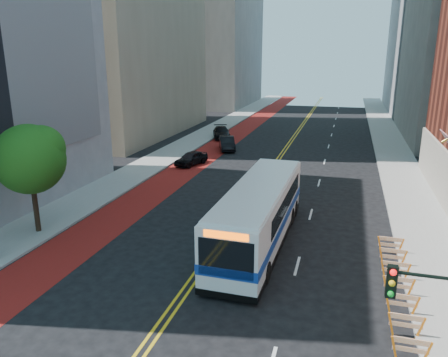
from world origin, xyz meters
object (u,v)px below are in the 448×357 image
street_tree (31,156)px  car_a (191,158)px  car_c (222,132)px  transit_bus (260,213)px  traffic_signal (430,321)px  car_b (227,143)px

street_tree → car_a: 19.61m
car_c → transit_bus: bearing=-89.9°
traffic_signal → car_c: 47.10m
car_a → car_b: bearing=96.3°
street_tree → car_c: 33.95m
car_a → car_b: car_b is taller
car_a → car_b: 7.98m
street_tree → car_b: 27.44m
transit_bus → car_c: size_ratio=2.60×
traffic_signal → street_tree: bearing=155.2°
street_tree → traffic_signal: (20.66, -9.55, -1.19)m
transit_bus → street_tree: bearing=-169.6°
street_tree → car_a: size_ratio=1.65×
transit_bus → car_c: (-11.44, 31.42, -1.17)m
car_b → car_c: size_ratio=0.90×
traffic_signal → car_c: traffic_signal is taller
traffic_signal → car_c: size_ratio=0.99×
car_b → car_c: bearing=90.7°
transit_bus → car_a: (-10.33, 16.68, -1.22)m
car_a → car_c: 14.78m
traffic_signal → car_a: traffic_signal is taller
car_b → car_c: car_b is taller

